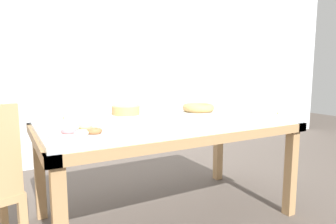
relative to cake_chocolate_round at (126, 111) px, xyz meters
name	(u,v)px	position (x,y,z in m)	size (l,w,h in m)	color
ground_plane	(167,215)	(0.22, -0.25, -0.79)	(12.00, 12.00, 0.00)	#564C44
wall_back	(97,53)	(0.22, 1.46, 0.51)	(8.00, 0.10, 2.60)	silver
dining_table	(167,129)	(0.22, -0.25, -0.12)	(1.79, 0.99, 0.75)	silver
cake_chocolate_round	(126,111)	(0.00, 0.00, 0.00)	(0.32, 0.32, 0.08)	silver
cake_golden_bundt	(198,109)	(0.58, -0.13, 0.00)	(0.29, 0.29, 0.07)	silver
pastry_platter	(83,131)	(-0.44, -0.50, -0.02)	(0.38, 0.38, 0.04)	silver
plate_stack	(100,120)	(-0.26, -0.21, -0.02)	(0.21, 0.21, 0.04)	silver
tealight_near_front	(206,107)	(0.83, 0.10, -0.03)	(0.04, 0.04, 0.04)	silver
tealight_left_edge	(251,114)	(0.87, -0.43, -0.03)	(0.04, 0.04, 0.04)	silver
tealight_right_edge	(278,115)	(1.01, -0.57, -0.03)	(0.04, 0.04, 0.04)	silver
tealight_centre	(64,120)	(-0.46, -0.02, -0.03)	(0.04, 0.04, 0.04)	silver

